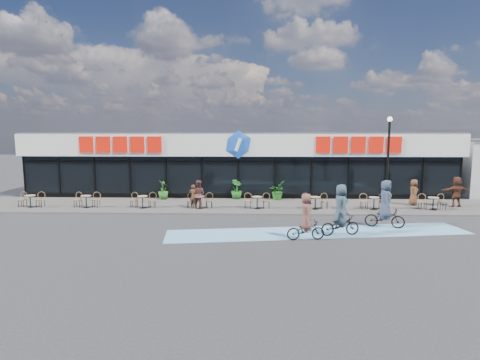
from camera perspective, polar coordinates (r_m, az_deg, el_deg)
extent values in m
plane|color=#28282B|center=(19.07, -0.98, -6.70)|extent=(120.00, 120.00, 0.00)
cube|color=#544E4B|center=(23.45, -0.45, -3.95)|extent=(44.00, 5.00, 0.10)
cube|color=#659CBF|center=(17.86, 11.82, -7.78)|extent=(14.17, 4.13, 0.01)
cube|color=black|center=(28.67, -0.02, 1.01)|extent=(30.00, 6.00, 3.00)
cube|color=silver|center=(28.37, -0.03, 5.51)|extent=(30.60, 6.30, 1.50)
cube|color=#47474C|center=(28.50, -0.02, 7.12)|extent=(30.60, 6.30, 0.10)
cube|color=#0D2B98|center=(25.51, -0.24, 3.75)|extent=(30.60, 0.08, 0.18)
cube|color=black|center=(25.55, -0.24, 2.85)|extent=(30.00, 0.06, 0.08)
cube|color=black|center=(25.86, -0.24, -2.57)|extent=(30.00, 0.10, 0.40)
cube|color=#B61306|center=(26.73, -17.74, 5.17)|extent=(5.63, 0.18, 1.10)
cube|color=#B61306|center=(26.18, 17.59, 5.15)|extent=(5.63, 0.18, 1.10)
ellipsoid|color=blue|center=(25.22, -0.26, 5.41)|extent=(1.90, 0.24, 1.90)
cylinder|color=black|center=(30.18, -30.03, 0.36)|extent=(0.10, 0.10, 3.00)
cylinder|color=black|center=(28.94, -25.81, 0.36)|extent=(0.10, 0.10, 3.00)
cylinder|color=black|center=(27.87, -21.25, 0.35)|extent=(0.10, 0.10, 3.00)
cylinder|color=black|center=(26.99, -16.36, 0.34)|extent=(0.10, 0.10, 3.00)
cylinder|color=black|center=(26.31, -11.18, 0.33)|extent=(0.10, 0.10, 3.00)
cylinder|color=black|center=(25.87, -5.78, 0.31)|extent=(0.10, 0.10, 3.00)
cylinder|color=black|center=(25.66, -0.24, 0.29)|extent=(0.10, 0.10, 3.00)
cylinder|color=black|center=(25.69, 5.34, 0.27)|extent=(0.10, 0.10, 3.00)
cylinder|color=black|center=(25.97, 10.86, 0.25)|extent=(0.10, 0.10, 3.00)
cylinder|color=black|center=(26.48, 16.21, 0.22)|extent=(0.10, 0.10, 3.00)
cylinder|color=black|center=(27.21, 21.31, 0.19)|extent=(0.10, 0.10, 3.00)
cylinder|color=black|center=(28.14, 26.11, 0.17)|extent=(0.10, 0.10, 3.00)
cylinder|color=black|center=(29.26, 30.58, 0.14)|extent=(0.10, 0.10, 3.00)
cylinder|color=black|center=(22.18, 21.55, 1.72)|extent=(0.12, 0.12, 5.11)
sphere|color=#FFF2CC|center=(22.11, 21.87, 8.59)|extent=(0.28, 0.28, 0.28)
cylinder|color=tan|center=(25.92, -29.37, -2.08)|extent=(0.60, 0.60, 0.04)
cylinder|color=black|center=(25.97, -29.32, -2.84)|extent=(0.06, 0.06, 0.70)
cylinder|color=black|center=(26.03, -29.27, -3.62)|extent=(0.40, 0.40, 0.02)
cylinder|color=tan|center=(24.32, -22.43, -2.25)|extent=(0.60, 0.60, 0.04)
cylinder|color=black|center=(24.38, -22.39, -3.06)|extent=(0.06, 0.06, 0.70)
cylinder|color=black|center=(24.44, -22.35, -3.89)|extent=(0.40, 0.40, 0.02)
cylinder|color=tan|center=(23.13, -14.64, -2.40)|extent=(0.60, 0.60, 0.04)
cylinder|color=black|center=(23.19, -14.62, -3.25)|extent=(0.06, 0.06, 0.70)
cylinder|color=black|center=(23.25, -14.59, -4.12)|extent=(0.40, 0.40, 0.02)
cylinder|color=tan|center=(22.40, -6.18, -2.51)|extent=(0.60, 0.60, 0.04)
cylinder|color=black|center=(22.46, -6.17, -3.39)|extent=(0.06, 0.06, 0.70)
cylinder|color=black|center=(22.53, -6.16, -4.29)|extent=(0.40, 0.40, 0.02)
cylinder|color=tan|center=(22.19, 2.64, -2.57)|extent=(0.60, 0.60, 0.04)
cylinder|color=black|center=(22.25, 2.63, -3.46)|extent=(0.06, 0.06, 0.70)
cylinder|color=black|center=(22.32, 2.63, -4.37)|extent=(0.40, 0.40, 0.02)
cylinder|color=tan|center=(22.51, 11.42, -2.57)|extent=(0.60, 0.60, 0.04)
cylinder|color=black|center=(22.57, 11.40, -3.44)|extent=(0.06, 0.06, 0.70)
cylinder|color=black|center=(22.63, 11.37, -4.34)|extent=(0.40, 0.40, 0.02)
cylinder|color=tan|center=(23.33, 19.77, -2.51)|extent=(0.60, 0.60, 0.04)
cylinder|color=black|center=(23.38, 19.73, -3.35)|extent=(0.06, 0.06, 0.70)
cylinder|color=black|center=(23.45, 19.69, -4.22)|extent=(0.40, 0.40, 0.02)
cylinder|color=tan|center=(24.60, 27.40, -2.41)|extent=(0.60, 0.60, 0.04)
cylinder|color=black|center=(24.66, 27.35, -3.21)|extent=(0.06, 0.06, 0.70)
cylinder|color=black|center=(24.72, 27.30, -4.03)|extent=(0.40, 0.40, 0.02)
imported|color=#235E1A|center=(25.95, -11.62, -1.47)|extent=(1.00, 1.00, 1.28)
imported|color=#1A5718|center=(25.51, -0.54, -1.43)|extent=(1.04, 1.04, 1.32)
imported|color=#1F601B|center=(25.38, 5.64, -1.60)|extent=(1.17, 1.28, 1.23)
imported|color=#412A17|center=(22.42, -7.11, -2.50)|extent=(0.57, 0.42, 1.45)
imported|color=#552C2C|center=(22.48, -6.36, -2.15)|extent=(1.01, 0.91, 1.69)
imported|color=#24222A|center=(23.58, 21.07, -2.16)|extent=(0.46, 1.01, 1.69)
imported|color=#4B2E1B|center=(25.63, 24.94, -1.71)|extent=(0.66, 0.88, 1.63)
imported|color=#49271A|center=(26.30, 30.09, -1.55)|extent=(1.79, 0.86, 1.86)
imported|color=black|center=(17.44, 15.00, -6.66)|extent=(1.89, 0.99, 0.94)
imported|color=#2E3D47|center=(17.24, 15.09, -3.72)|extent=(0.77, 1.02, 1.87)
imported|color=black|center=(19.56, 21.18, -5.38)|extent=(1.94, 1.14, 0.97)
imported|color=#2D3747|center=(19.39, 21.30, -2.76)|extent=(0.83, 1.05, 1.88)
imported|color=black|center=(16.41, 9.98, -7.54)|extent=(1.70, 0.79, 0.86)
imported|color=brown|center=(16.23, 10.04, -4.78)|extent=(0.60, 0.83, 1.57)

